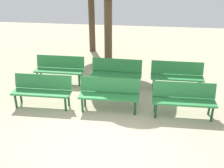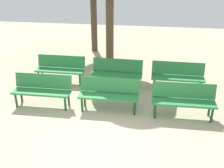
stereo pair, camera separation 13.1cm
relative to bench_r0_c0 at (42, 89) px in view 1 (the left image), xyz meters
name	(u,v)px [view 1 (the left image)]	position (x,y,z in m)	size (l,w,h in m)	color
ground_plane	(100,145)	(1.87, -1.57, -0.50)	(24.00, 24.00, 0.00)	#BCAD8E
bench_r0_c0	(42,89)	(0.00, 0.00, 0.00)	(1.61, 0.51, 0.87)	#2D8442
bench_r0_c1	(109,92)	(1.86, 0.04, 0.00)	(1.61, 0.51, 0.87)	#2D8442
bench_r0_c2	(184,98)	(3.80, -0.01, 0.00)	(1.61, 0.51, 0.87)	#2D8442
bench_r1_c0	(60,68)	(-0.02, 1.60, 0.00)	(1.60, 0.49, 0.87)	#2D8442
bench_r1_c1	(116,71)	(1.87, 1.54, 0.00)	(1.61, 0.52, 0.87)	#2D8442
bench_r1_c2	(177,74)	(3.76, 1.55, 0.00)	(1.60, 0.48, 0.87)	#2D8442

